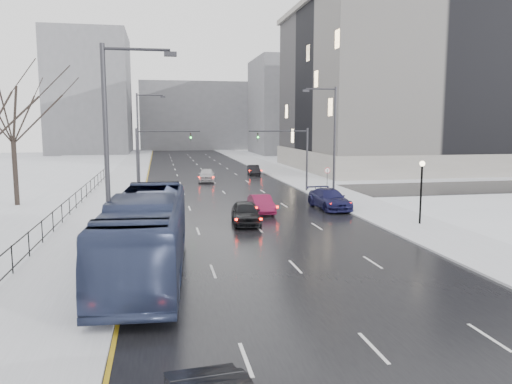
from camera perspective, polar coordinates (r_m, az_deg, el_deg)
road at (r=61.35m, az=-5.01°, el=1.31°), size 16.00×150.00×0.04m
cross_road at (r=49.53m, az=-3.55°, el=-0.22°), size 130.00×10.00×0.04m
sidewalk_left at (r=61.16m, az=-14.85°, el=1.12°), size 5.00×150.00×0.16m
sidewalk_right at (r=63.30m, az=4.48°, el=1.57°), size 5.00×150.00×0.16m
park_strip at (r=62.53m, az=-23.56°, el=0.85°), size 14.00×150.00×0.12m
tree_park_e at (r=46.69m, az=-25.60°, el=-1.48°), size 9.45×9.45×13.50m
iron_fence at (r=31.92m, az=-22.88°, el=-3.65°), size 0.06×70.00×1.30m
streetlight_r_mid at (r=43.17m, az=8.68°, el=6.00°), size 2.95×0.25×10.00m
streetlight_l_near at (r=20.75m, az=-16.07°, el=3.95°), size 2.95×0.25×10.00m
streetlight_l_far at (r=52.68m, az=-13.07°, el=6.19°), size 2.95×0.25×10.00m
lamppost_r_mid at (r=35.43m, az=18.38°, el=0.98°), size 0.36×0.36×4.28m
mast_signal_right at (r=50.60m, az=4.69°, el=4.59°), size 6.10×0.33×6.50m
mast_signal_left at (r=48.72m, az=-12.19°, el=4.32°), size 6.10×0.33×6.50m
no_uturn_sign at (r=47.49m, az=8.15°, el=2.15°), size 0.60×0.06×2.70m
civic_building at (r=83.69m, az=18.92°, el=10.32°), size 41.00×31.00×24.80m
bldg_far_right at (r=120.70m, az=5.60°, el=9.69°), size 24.00×20.00×22.00m
bldg_far_left at (r=126.81m, az=-18.42°, el=10.60°), size 18.00×22.00×28.00m
bldg_far_center at (r=141.03m, az=-6.89°, el=8.58°), size 30.00×18.00×18.00m
bus at (r=23.20m, az=-12.41°, el=-4.79°), size 4.13×13.69×3.76m
sedan_center_near at (r=34.39m, az=-1.19°, el=-2.39°), size 2.24×4.76×1.57m
sedan_right_near at (r=38.72m, az=0.60°, el=-1.37°), size 1.52×4.25×1.39m
sedan_right_far at (r=41.03m, az=8.39°, el=-0.79°), size 2.56×5.64×1.60m
sedan_center_far at (r=60.08m, az=-5.67°, el=1.96°), size 2.43×4.89×1.60m
sedan_right_distant at (r=67.77m, az=-0.26°, el=2.54°), size 1.65×4.11×1.33m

